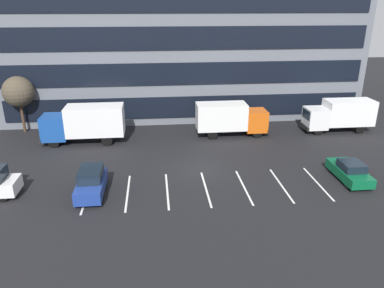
{
  "coord_description": "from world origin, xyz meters",
  "views": [
    {
      "loc": [
        -3.44,
        -26.81,
        12.58
      ],
      "look_at": [
        -0.46,
        2.04,
        1.4
      ],
      "focal_mm": 34.46,
      "sensor_mm": 36.0,
      "label": 1
    }
  ],
  "objects_px": {
    "box_truck_white": "(340,114)",
    "bare_tree": "(18,92)",
    "box_truck_blue": "(85,122)",
    "suv_navy": "(91,182)",
    "box_truck_orange": "(230,118)",
    "sedan_forest": "(350,171)"
  },
  "relations": [
    {
      "from": "sedan_forest",
      "to": "suv_navy",
      "type": "bearing_deg",
      "value": -179.25
    },
    {
      "from": "box_truck_orange",
      "to": "sedan_forest",
      "type": "height_order",
      "value": "box_truck_orange"
    },
    {
      "from": "box_truck_orange",
      "to": "bare_tree",
      "type": "bearing_deg",
      "value": 171.2
    },
    {
      "from": "box_truck_white",
      "to": "sedan_forest",
      "type": "xyz_separation_m",
      "value": [
        -4.51,
        -10.96,
        -1.13
      ]
    },
    {
      "from": "box_truck_blue",
      "to": "box_truck_white",
      "type": "relative_size",
      "value": 1.09
    },
    {
      "from": "box_truck_white",
      "to": "bare_tree",
      "type": "relative_size",
      "value": 1.23
    },
    {
      "from": "box_truck_blue",
      "to": "box_truck_orange",
      "type": "xyz_separation_m",
      "value": [
        14.04,
        0.57,
        -0.15
      ]
    },
    {
      "from": "suv_navy",
      "to": "bare_tree",
      "type": "height_order",
      "value": "bare_tree"
    },
    {
      "from": "box_truck_blue",
      "to": "box_truck_orange",
      "type": "bearing_deg",
      "value": 2.3
    },
    {
      "from": "bare_tree",
      "to": "box_truck_blue",
      "type": "bearing_deg",
      "value": -28.87
    },
    {
      "from": "box_truck_blue",
      "to": "suv_navy",
      "type": "xyz_separation_m",
      "value": [
        2.04,
        -10.5,
        -1.1
      ]
    },
    {
      "from": "sedan_forest",
      "to": "bare_tree",
      "type": "xyz_separation_m",
      "value": [
        -27.94,
        14.07,
        3.5
      ]
    },
    {
      "from": "box_truck_blue",
      "to": "box_truck_white",
      "type": "xyz_separation_m",
      "value": [
        25.54,
        0.7,
        -0.16
      ]
    },
    {
      "from": "suv_navy",
      "to": "bare_tree",
      "type": "relative_size",
      "value": 0.72
    },
    {
      "from": "box_truck_white",
      "to": "suv_navy",
      "type": "bearing_deg",
      "value": -154.51
    },
    {
      "from": "box_truck_white",
      "to": "suv_navy",
      "type": "relative_size",
      "value": 1.7
    },
    {
      "from": "box_truck_white",
      "to": "bare_tree",
      "type": "height_order",
      "value": "bare_tree"
    },
    {
      "from": "box_truck_blue",
      "to": "suv_navy",
      "type": "relative_size",
      "value": 1.85
    },
    {
      "from": "box_truck_blue",
      "to": "box_truck_orange",
      "type": "distance_m",
      "value": 14.05
    },
    {
      "from": "box_truck_white",
      "to": "sedan_forest",
      "type": "distance_m",
      "value": 11.91
    },
    {
      "from": "sedan_forest",
      "to": "box_truck_orange",
      "type": "bearing_deg",
      "value": 122.86
    },
    {
      "from": "box_truck_blue",
      "to": "sedan_forest",
      "type": "xyz_separation_m",
      "value": [
        21.03,
        -10.26,
        -1.29
      ]
    }
  ]
}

